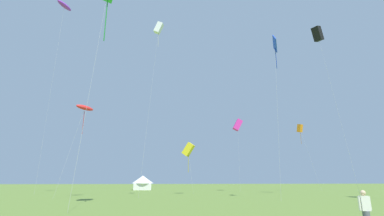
# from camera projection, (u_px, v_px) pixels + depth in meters

# --- Properties ---
(kite_red_parafoil) EXTENTS (3.33, 3.71, 12.57)m
(kite_red_parafoil) POSITION_uv_depth(u_px,v_px,m) (85.00, 108.00, 38.43)
(kite_red_parafoil) COLOR red
(kite_red_parafoil) RESTS_ON ground
(kite_blue_diamond) EXTENTS (1.88, 2.52, 20.81)m
(kite_blue_diamond) POSITION_uv_depth(u_px,v_px,m) (275.00, 46.00, 35.65)
(kite_blue_diamond) COLOR blue
(kite_blue_diamond) RESTS_ON ground
(kite_purple_parafoil) EXTENTS (2.69, 3.61, 34.84)m
(kite_purple_parafoil) POSITION_uv_depth(u_px,v_px,m) (64.00, 6.00, 51.73)
(kite_purple_parafoil) COLOR purple
(kite_purple_parafoil) RESTS_ON ground
(kite_yellow_box) EXTENTS (2.36, 1.92, 8.48)m
(kite_yellow_box) POSITION_uv_depth(u_px,v_px,m) (188.00, 150.00, 46.30)
(kite_yellow_box) COLOR yellow
(kite_yellow_box) RESTS_ON ground
(kite_white_box) EXTENTS (2.54, 1.26, 25.24)m
(kite_white_box) POSITION_uv_depth(u_px,v_px,m) (159.00, 28.00, 40.95)
(kite_white_box) COLOR white
(kite_white_box) RESTS_ON ground
(kite_magenta_box) EXTENTS (2.28, 1.82, 15.27)m
(kite_magenta_box) POSITION_uv_depth(u_px,v_px,m) (238.00, 125.00, 59.54)
(kite_magenta_box) COLOR #E02DA3
(kite_magenta_box) RESTS_ON ground
(kite_orange_box) EXTENTS (2.75, 2.98, 14.29)m
(kite_orange_box) POSITION_uv_depth(u_px,v_px,m) (300.00, 128.00, 60.24)
(kite_orange_box) COLOR orange
(kite_orange_box) RESTS_ON ground
(kite_black_box) EXTENTS (3.11, 2.59, 26.73)m
(kite_black_box) POSITION_uv_depth(u_px,v_px,m) (317.00, 34.00, 44.79)
(kite_black_box) COLOR black
(kite_black_box) RESTS_ON ground
(person_spectator) EXTENTS (0.57, 0.28, 1.73)m
(person_spectator) POSITION_uv_depth(u_px,v_px,m) (366.00, 212.00, 11.40)
(person_spectator) COLOR #565B66
(person_spectator) RESTS_ON ground
(festival_tent_center) EXTENTS (5.16, 5.16, 3.36)m
(festival_tent_center) POSITION_uv_depth(u_px,v_px,m) (143.00, 182.00, 65.72)
(festival_tent_center) COLOR white
(festival_tent_center) RESTS_ON ground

